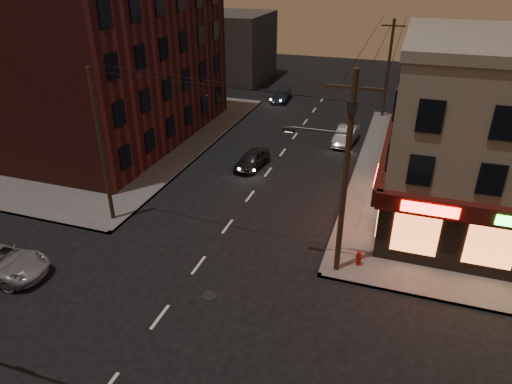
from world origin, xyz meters
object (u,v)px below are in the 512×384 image
at_px(sedan_near, 252,159).
at_px(fire_hydrant, 359,257).
at_px(sedan_far, 281,96).
at_px(sedan_mid, 346,135).

relative_size(sedan_near, fire_hydrant, 4.66).
xyz_separation_m(sedan_far, fire_hydrant, (11.93, -27.63, 0.00)).
distance_m(sedan_near, fire_hydrant, 13.53).
bearing_deg(fire_hydrant, sedan_near, 132.79).
height_order(sedan_mid, fire_hydrant, sedan_mid).
bearing_deg(sedan_mid, sedan_far, 133.46).
bearing_deg(fire_hydrant, sedan_mid, 100.92).
bearing_deg(sedan_near, sedan_mid, 58.37).
relative_size(sedan_mid, sedan_far, 1.05).
relative_size(sedan_mid, fire_hydrant, 5.22).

